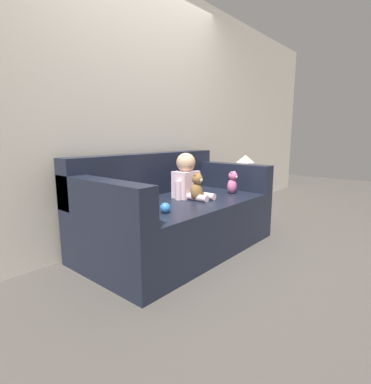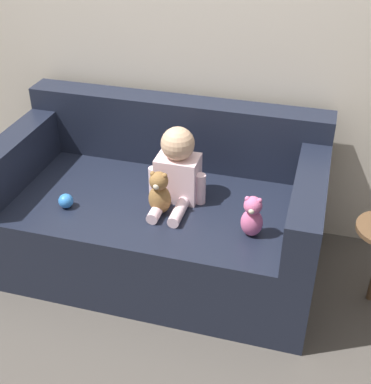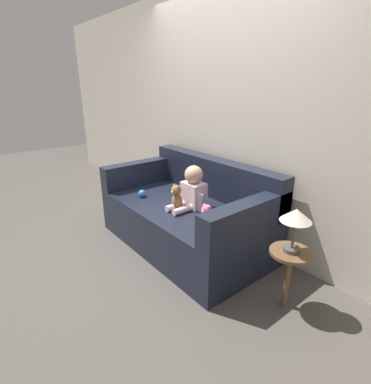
{
  "view_description": "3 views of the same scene",
  "coord_description": "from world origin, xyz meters",
  "px_view_note": "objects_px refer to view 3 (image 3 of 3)",
  "views": [
    {
      "loc": [
        -2.0,
        -1.78,
        1.04
      ],
      "look_at": [
        0.04,
        -0.04,
        0.54
      ],
      "focal_mm": 28.0,
      "sensor_mm": 36.0,
      "label": 1
    },
    {
      "loc": [
        0.83,
        -2.34,
        2.1
      ],
      "look_at": [
        0.2,
        -0.11,
        0.59
      ],
      "focal_mm": 50.0,
      "sensor_mm": 36.0,
      "label": 2
    },
    {
      "loc": [
        2.21,
        -1.76,
        1.64
      ],
      "look_at": [
        0.07,
        -0.04,
        0.62
      ],
      "focal_mm": 28.0,
      "sensor_mm": 36.0,
      "label": 3
    }
  ],
  "objects_px": {
    "couch": "(188,215)",
    "toy_ball": "(142,193)",
    "teddy_bear_brown": "(177,197)",
    "side_table": "(293,235)",
    "plush_toy_side": "(207,217)",
    "person_baby": "(192,190)"
  },
  "relations": [
    {
      "from": "couch",
      "to": "toy_ball",
      "type": "bearing_deg",
      "value": -145.92
    },
    {
      "from": "teddy_bear_brown",
      "to": "side_table",
      "type": "height_order",
      "value": "side_table"
    },
    {
      "from": "couch",
      "to": "side_table",
      "type": "relative_size",
      "value": 2.2
    },
    {
      "from": "plush_toy_side",
      "to": "side_table",
      "type": "xyz_separation_m",
      "value": [
        0.66,
        0.23,
        0.04
      ]
    },
    {
      "from": "person_baby",
      "to": "teddy_bear_brown",
      "type": "distance_m",
      "value": 0.17
    },
    {
      "from": "couch",
      "to": "person_baby",
      "type": "distance_m",
      "value": 0.35
    },
    {
      "from": "side_table",
      "to": "plush_toy_side",
      "type": "bearing_deg",
      "value": -160.82
    },
    {
      "from": "teddy_bear_brown",
      "to": "plush_toy_side",
      "type": "bearing_deg",
      "value": -7.29
    },
    {
      "from": "teddy_bear_brown",
      "to": "toy_ball",
      "type": "height_order",
      "value": "teddy_bear_brown"
    },
    {
      "from": "side_table",
      "to": "couch",
      "type": "bearing_deg",
      "value": 178.38
    },
    {
      "from": "toy_ball",
      "to": "side_table",
      "type": "relative_size",
      "value": 0.1
    },
    {
      "from": "plush_toy_side",
      "to": "toy_ball",
      "type": "distance_m",
      "value": 1.0
    },
    {
      "from": "couch",
      "to": "plush_toy_side",
      "type": "height_order",
      "value": "couch"
    },
    {
      "from": "person_baby",
      "to": "side_table",
      "type": "xyz_separation_m",
      "value": [
        1.1,
        0.01,
        -0.03
      ]
    },
    {
      "from": "couch",
      "to": "toy_ball",
      "type": "height_order",
      "value": "couch"
    },
    {
      "from": "couch",
      "to": "side_table",
      "type": "distance_m",
      "value": 1.26
    },
    {
      "from": "toy_ball",
      "to": "person_baby",
      "type": "bearing_deg",
      "value": 23.89
    },
    {
      "from": "plush_toy_side",
      "to": "person_baby",
      "type": "bearing_deg",
      "value": 154.15
    },
    {
      "from": "plush_toy_side",
      "to": "toy_ball",
      "type": "height_order",
      "value": "plush_toy_side"
    },
    {
      "from": "person_baby",
      "to": "toy_ball",
      "type": "xyz_separation_m",
      "value": [
        -0.55,
        -0.24,
        -0.14
      ]
    },
    {
      "from": "person_baby",
      "to": "teddy_bear_brown",
      "type": "xyz_separation_m",
      "value": [
        -0.05,
        -0.15,
        -0.06
      ]
    },
    {
      "from": "teddy_bear_brown",
      "to": "toy_ball",
      "type": "xyz_separation_m",
      "value": [
        -0.5,
        -0.09,
        -0.08
      ]
    }
  ]
}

